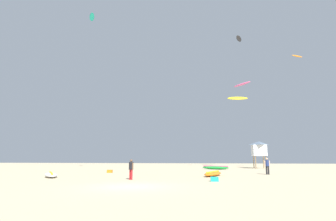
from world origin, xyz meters
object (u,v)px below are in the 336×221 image
kite_grounded_mid (215,168)px  kite_aloft_1 (239,39)px  lifeguard_tower (259,148)px  person_foreground (131,168)px  kite_aloft_0 (92,17)px  person_midground (267,165)px  gear_bag (215,179)px  kite_grounded_near (51,175)px  kite_aloft_4 (297,56)px  kite_aloft_3 (238,98)px  kite_aloft_2 (242,84)px  kite_grounded_far (213,174)px  cooler_box (110,171)px

kite_grounded_mid → kite_aloft_1: size_ratio=1.62×
kite_grounded_mid → lifeguard_tower: 8.30m
person_foreground → kite_aloft_0: 27.47m
lifeguard_tower → kite_grounded_mid: bearing=-153.1°
kite_grounded_mid → kite_aloft_1: kite_aloft_1 is taller
person_midground → gear_bag: person_midground is taller
lifeguard_tower → kite_grounded_near: bearing=-137.0°
lifeguard_tower → kite_aloft_1: 17.94m
kite_aloft_1 → kite_aloft_4: 9.26m
person_foreground → kite_aloft_3: 39.07m
kite_aloft_0 → kite_aloft_2: (23.32, 12.21, -7.74)m
kite_grounded_near → kite_aloft_0: 25.41m
person_midground → kite_aloft_3: size_ratio=0.38×
person_midground → kite_grounded_near: (-19.60, -6.10, -0.76)m
person_midground → kite_aloft_1: size_ratio=0.64×
kite_grounded_mid → kite_aloft_3: kite_aloft_3 is taller
kite_grounded_far → person_midground: bearing=28.1°
person_midground → kite_aloft_1: kite_aloft_1 is taller
kite_aloft_0 → person_foreground: bearing=-53.3°
kite_aloft_2 → kite_aloft_4: 10.27m
cooler_box → kite_aloft_2: kite_aloft_2 is taller
kite_grounded_far → kite_aloft_4: bearing=46.1°
gear_bag → kite_aloft_1: bearing=75.0°
cooler_box → gear_bag: size_ratio=1.00×
kite_aloft_1 → kite_grounded_near: bearing=-135.9°
person_foreground → cooler_box: bearing=66.9°
kite_aloft_4 → kite_grounded_mid: bearing=-178.3°
person_foreground → lifeguard_tower: lifeguard_tower is taller
kite_grounded_far → gear_bag: (-0.14, -5.38, -0.06)m
kite_grounded_mid → gear_bag: 19.21m
person_midground → gear_bag: (-5.72, -8.35, -0.80)m
person_foreground → kite_aloft_1: (12.01, 20.55, 19.86)m
person_midground → kite_grounded_mid: size_ratio=0.39×
kite_grounded_mid → kite_grounded_far: size_ratio=1.09×
person_foreground → gear_bag: bearing=-58.1°
kite_aloft_3 → kite_aloft_4: (6.78, -15.44, 2.78)m
person_foreground → kite_grounded_far: (6.48, 4.71, -0.69)m
person_midground → kite_aloft_3: (1.31, 26.64, 12.94)m
person_foreground → kite_aloft_4: bearing=-8.9°
kite_aloft_4 → kite_grounded_near: bearing=-148.0°
kite_grounded_near → kite_aloft_4: kite_aloft_4 is taller
kite_aloft_1 → kite_aloft_3: size_ratio=0.60×
kite_grounded_far → kite_aloft_3: size_ratio=0.90×
kite_grounded_near → kite_aloft_2: (20.59, 24.42, 14.38)m
gear_bag → kite_aloft_4: (13.81, 19.56, 16.52)m
kite_grounded_near → kite_aloft_0: kite_aloft_0 is taller
kite_aloft_3 → kite_aloft_4: size_ratio=2.06×
lifeguard_tower → kite_aloft_3: kite_aloft_3 is taller
kite_grounded_mid → person_foreground: bearing=-112.0°
kite_grounded_mid → cooler_box: (-12.18, -9.98, -0.08)m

